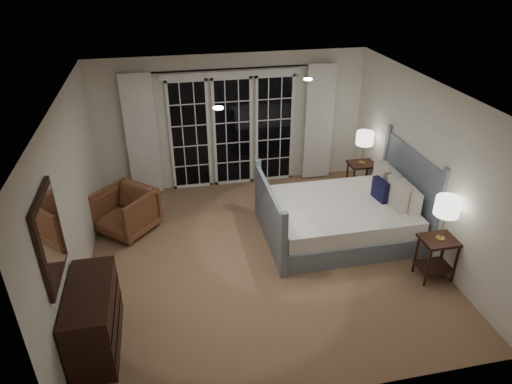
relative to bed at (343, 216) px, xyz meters
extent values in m
plane|color=#8C604B|center=(-1.41, -0.31, -0.34)|extent=(5.00, 5.00, 0.00)
plane|color=white|center=(-1.41, -0.31, 2.16)|extent=(5.00, 5.00, 0.00)
cube|color=silver|center=(-3.91, -0.31, 0.91)|extent=(0.02, 5.00, 2.50)
cube|color=silver|center=(1.09, -0.31, 0.91)|extent=(0.02, 5.00, 2.50)
cube|color=silver|center=(-1.41, 2.19, 0.91)|extent=(5.00, 0.02, 2.50)
cube|color=silver|center=(-1.41, -2.81, 0.91)|extent=(5.00, 0.02, 2.50)
cube|color=black|center=(-2.21, 2.16, 0.71)|extent=(0.66, 0.02, 2.02)
cube|color=black|center=(-1.41, 2.16, 0.71)|extent=(0.66, 0.02, 2.02)
cube|color=black|center=(-0.61, 2.16, 0.71)|extent=(0.66, 0.02, 2.02)
cube|color=white|center=(-1.41, 2.15, 1.81)|extent=(2.50, 0.04, 0.10)
cylinder|color=black|center=(-1.41, 2.09, 1.91)|extent=(3.50, 0.03, 0.03)
cube|color=white|center=(-3.06, 2.07, 0.81)|extent=(0.55, 0.10, 2.25)
cube|color=white|center=(0.24, 2.07, 0.81)|extent=(0.55, 0.10, 2.25)
cylinder|color=white|center=(-0.61, 0.29, 2.15)|extent=(0.12, 0.12, 0.01)
cylinder|color=white|center=(-2.01, -0.71, 2.15)|extent=(0.12, 0.12, 0.01)
cube|color=slate|center=(-0.06, 0.00, -0.18)|extent=(2.17, 1.69, 0.32)
cube|color=white|center=(-0.06, 0.00, 0.11)|extent=(2.11, 1.63, 0.26)
cube|color=slate|center=(1.08, 0.00, 0.35)|extent=(0.06, 1.69, 1.38)
cube|color=slate|center=(-1.21, 0.00, 0.13)|extent=(0.06, 1.69, 0.95)
cube|color=white|center=(0.88, -0.32, 0.42)|extent=(0.14, 0.60, 0.36)
cube|color=white|center=(0.88, 0.32, 0.42)|extent=(0.14, 0.60, 0.36)
cube|color=beige|center=(0.72, -0.28, 0.47)|extent=(0.16, 0.46, 0.45)
cube|color=beige|center=(0.72, 0.28, 0.47)|extent=(0.16, 0.46, 0.45)
cube|color=#131335|center=(0.58, 0.00, 0.41)|extent=(0.15, 0.35, 0.34)
cube|color=black|center=(0.86, -1.28, 0.28)|extent=(0.49, 0.40, 0.04)
cube|color=black|center=(0.86, -1.28, -0.16)|extent=(0.45, 0.36, 0.03)
cylinder|color=black|center=(0.66, -1.44, -0.04)|extent=(0.04, 0.04, 0.61)
cylinder|color=black|center=(1.07, -1.44, -0.04)|extent=(0.04, 0.04, 0.61)
cylinder|color=black|center=(0.66, -1.12, -0.04)|extent=(0.04, 0.04, 0.61)
cylinder|color=black|center=(1.07, -1.12, -0.04)|extent=(0.04, 0.04, 0.61)
cube|color=black|center=(0.83, 1.26, 0.25)|extent=(0.47, 0.38, 0.04)
cube|color=black|center=(0.83, 1.26, -0.17)|extent=(0.44, 0.34, 0.03)
cylinder|color=black|center=(0.64, 1.11, -0.05)|extent=(0.04, 0.04, 0.59)
cylinder|color=black|center=(1.03, 1.11, -0.05)|extent=(0.04, 0.04, 0.59)
cylinder|color=black|center=(0.64, 1.41, -0.05)|extent=(0.04, 0.04, 0.59)
cylinder|color=black|center=(1.03, 1.41, -0.05)|extent=(0.04, 0.04, 0.59)
cylinder|color=#B09A46|center=(0.86, -1.28, 0.31)|extent=(0.12, 0.12, 0.02)
cylinder|color=#B09A46|center=(0.86, -1.28, 0.51)|extent=(0.02, 0.02, 0.37)
cylinder|color=white|center=(0.86, -1.28, 0.81)|extent=(0.33, 0.33, 0.24)
cylinder|color=#B09A46|center=(0.83, 1.26, 0.28)|extent=(0.12, 0.12, 0.02)
cylinder|color=#B09A46|center=(0.83, 1.26, 0.47)|extent=(0.02, 0.02, 0.35)
cylinder|color=white|center=(0.83, 1.26, 0.76)|extent=(0.31, 0.31, 0.23)
imported|color=brown|center=(-3.39, 0.80, 0.03)|extent=(1.14, 1.14, 0.74)
cube|color=black|center=(-3.64, -1.62, 0.08)|extent=(0.49, 1.18, 0.83)
cube|color=black|center=(-3.39, -1.62, -0.07)|extent=(0.01, 1.16, 0.01)
cube|color=black|center=(-3.39, -1.62, 0.21)|extent=(0.01, 1.16, 0.01)
cube|color=black|center=(-3.88, -1.62, 1.21)|extent=(0.04, 0.85, 1.00)
cube|color=white|center=(-3.86, -1.62, 1.21)|extent=(0.01, 0.73, 0.88)
camera|label=1|loc=(-2.63, -5.78, 3.82)|focal=32.00mm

